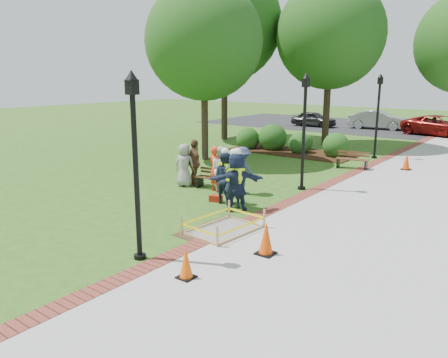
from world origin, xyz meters
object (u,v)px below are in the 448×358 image
Objects in this scene: wet_concrete_pad at (224,223)px; hivis_worker_c at (225,176)px; bench_near at (214,183)px; cone_front at (186,264)px; lamp_near at (135,153)px; hivis_worker_b at (234,179)px; hivis_worker_a at (237,180)px.

wet_concrete_pad is 1.31× the size of hivis_worker_c.
bench_near is 7.46m from cone_front.
lamp_near reaches higher than bench_near.
lamp_near reaches higher than hivis_worker_b.
bench_near is 2.01m from hivis_worker_c.
cone_front is at bearing -55.78° from bench_near.
wet_concrete_pad is 2.83m from hivis_worker_c.
bench_near is (-3.09, 3.43, 0.01)m from wet_concrete_pad.
bench_near is 2.53m from hivis_worker_b.
cone_front is (1.11, -2.74, 0.10)m from wet_concrete_pad.
hivis_worker_a is at bearing 94.87° from lamp_near.
hivis_worker_c is at bearing 150.17° from hivis_worker_a.
hivis_worker_c is at bearing 119.01° from cone_front.
lamp_near reaches higher than hivis_worker_a.
lamp_near is 2.29× the size of hivis_worker_c.
wet_concrete_pad is 3.48m from lamp_near.
hivis_worker_b reaches higher than hivis_worker_c.
lamp_near is (-0.45, -2.62, 2.25)m from wet_concrete_pad.
wet_concrete_pad is 0.57× the size of lamp_near.
hivis_worker_a is (2.27, -1.69, 0.75)m from bench_near.
cone_front is 2.65m from lamp_near.
hivis_worker_b is at bearing 119.47° from wet_concrete_pad.
hivis_worker_a is at bearing -36.64° from bench_near.
bench_near reaches higher than cone_front.
hivis_worker_c is (-0.82, 0.47, -0.06)m from hivis_worker_a.
hivis_worker_c is at bearing 126.52° from wet_concrete_pad.
hivis_worker_b is at bearing 140.64° from hivis_worker_a.
hivis_worker_a reaches higher than hivis_worker_b.
hivis_worker_a is at bearing -29.83° from hivis_worker_c.
lamp_near is 2.23× the size of hivis_worker_b.
hivis_worker_a reaches higher than bench_near.
wet_concrete_pad is 2.06m from hivis_worker_a.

